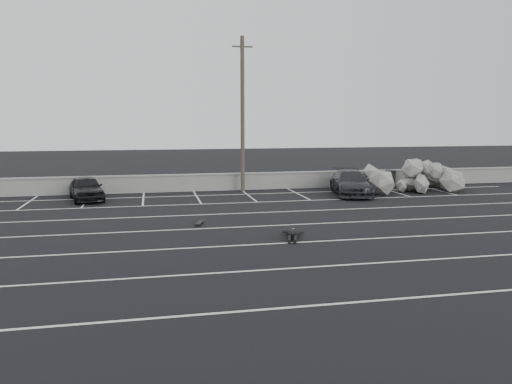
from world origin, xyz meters
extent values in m
plane|color=black|center=(0.00, 0.00, 0.00)|extent=(120.00, 120.00, 0.00)
cube|color=gray|center=(0.00, 14.00, 0.50)|extent=(50.00, 0.35, 1.00)
cube|color=gray|center=(0.00, 14.00, 1.02)|extent=(50.00, 0.45, 0.08)
cube|color=silver|center=(0.00, -6.00, 0.00)|extent=(36.00, 0.10, 0.01)
cube|color=silver|center=(0.00, -3.00, 0.00)|extent=(36.00, 0.10, 0.01)
cube|color=silver|center=(0.00, 0.00, 0.00)|extent=(36.00, 0.10, 0.01)
cube|color=silver|center=(0.00, 3.00, 0.00)|extent=(36.00, 0.10, 0.01)
cube|color=silver|center=(0.00, 6.00, 0.00)|extent=(36.00, 0.10, 0.01)
cube|color=silver|center=(0.00, 9.00, 0.00)|extent=(36.00, 0.10, 0.01)
cube|color=silver|center=(0.00, 12.00, 0.00)|extent=(36.00, 0.10, 0.01)
cube|color=silver|center=(-11.00, 11.50, 0.00)|extent=(0.10, 5.00, 0.01)
cube|color=silver|center=(-8.00, 11.50, 0.00)|extent=(0.10, 5.00, 0.01)
cube|color=silver|center=(-5.00, 11.50, 0.00)|extent=(0.10, 5.00, 0.01)
cube|color=silver|center=(-2.00, 11.50, 0.00)|extent=(0.10, 5.00, 0.01)
cube|color=silver|center=(1.00, 11.50, 0.00)|extent=(0.10, 5.00, 0.01)
cube|color=silver|center=(4.00, 11.50, 0.00)|extent=(0.10, 5.00, 0.01)
cube|color=silver|center=(7.00, 11.50, 0.00)|extent=(0.10, 5.00, 0.01)
cube|color=silver|center=(10.00, 11.50, 0.00)|extent=(0.10, 5.00, 0.01)
cube|color=silver|center=(13.00, 11.50, 0.00)|extent=(0.10, 5.00, 0.01)
imported|color=black|center=(-8.03, 11.65, 0.67)|extent=(2.45, 4.19, 1.34)
imported|color=#24242A|center=(6.93, 10.52, 0.71)|extent=(3.00, 5.21, 1.42)
cylinder|color=#4C4238|center=(0.97, 13.20, 4.64)|extent=(0.25, 0.25, 9.28)
cube|color=#4C4238|center=(0.97, 13.20, 8.66)|extent=(1.24, 0.08, 0.08)
cylinder|color=#2A2A2D|center=(11.03, 13.60, 0.51)|extent=(0.75, 0.75, 1.03)
cylinder|color=#2A2A2D|center=(11.03, 13.60, 1.05)|extent=(0.83, 0.83, 0.06)
cube|color=black|center=(-2.60, 3.83, 0.08)|extent=(0.42, 0.80, 0.02)
cube|color=#2A2A2D|center=(-2.53, 4.08, 0.05)|extent=(0.17, 0.09, 0.04)
cube|color=#2A2A2D|center=(-2.68, 3.58, 0.05)|extent=(0.17, 0.09, 0.04)
cylinder|color=black|center=(-2.62, 4.11, 0.03)|extent=(0.04, 0.06, 0.06)
cylinder|color=black|center=(-2.44, 4.06, 0.03)|extent=(0.04, 0.06, 0.06)
cylinder|color=black|center=(-2.77, 3.61, 0.03)|extent=(0.04, 0.06, 0.06)
cylinder|color=black|center=(-2.59, 3.56, 0.03)|extent=(0.04, 0.06, 0.06)
camera|label=1|loc=(-4.50, -16.73, 4.33)|focal=35.00mm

